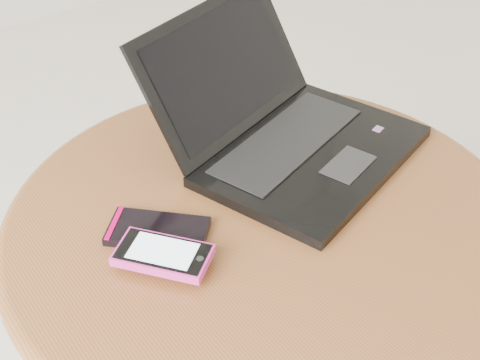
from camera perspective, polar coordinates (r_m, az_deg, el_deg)
table at (r=1.03m, az=1.88°, el=-7.84°), size 0.70×0.70×0.56m
laptop at (r=1.05m, az=3.71°, el=4.00°), size 0.40×0.41×0.19m
phone_black at (r=0.92m, az=-6.55°, el=-4.05°), size 0.14×0.13×0.01m
phone_pink at (r=0.87m, az=-6.12°, el=-5.91°), size 0.12×0.13×0.01m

